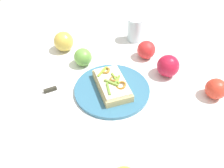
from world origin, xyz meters
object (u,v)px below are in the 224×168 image
sandwich (112,84)px  drinking_glass (135,30)px  apple_5 (83,57)px  plate (112,89)px  apple_4 (64,41)px  knife (46,91)px  apple_2 (146,50)px  apple_3 (168,66)px  apple_1 (216,89)px

sandwich → drinking_glass: bearing=144.3°
drinking_glass → apple_5: bearing=-177.4°
plate → apple_4: bearing=91.9°
knife → apple_2: bearing=-176.4°
apple_2 → drinking_glass: size_ratio=0.71×
plate → apple_2: apple_2 is taller
plate → apple_5: size_ratio=3.75×
sandwich → drinking_glass: drinking_glass is taller
plate → apple_3: bearing=-14.3°
plate → sandwich: size_ratio=1.39×
apple_3 → apple_4: size_ratio=1.00×
apple_1 → apple_2: 0.31m
plate → apple_4: 0.33m
apple_1 → apple_3: size_ratio=0.85×
apple_5 → apple_4: bearing=94.7°
plate → apple_3: (0.22, -0.06, 0.04)m
sandwich → knife: 0.23m
sandwich → apple_5: size_ratio=2.70×
apple_4 → knife: (-0.18, -0.19, -0.04)m
apple_1 → drinking_glass: 0.44m
knife → drinking_glass: bearing=-160.0°
apple_1 → apple_3: 0.18m
apple_1 → knife: bearing=141.0°
apple_2 → apple_3: 0.13m
sandwich → apple_4: bearing=-159.5°
apple_1 → apple_5: 0.50m
apple_4 → knife: bearing=-132.9°
plate → apple_2: bearing=17.6°
plate → apple_3: apple_3 is taller
apple_3 → knife: bearing=155.2°
plate → apple_1: 0.35m
apple_3 → drinking_glass: drinking_glass is taller
apple_3 → apple_2: bearing=84.7°
apple_1 → apple_4: (-0.27, 0.56, 0.01)m
sandwich → drinking_glass: size_ratio=1.84×
sandwich → apple_1: 0.35m
plate → knife: bearing=145.0°
apple_1 → apple_5: same height
apple_4 → plate: bearing=-88.1°
knife → apple_5: bearing=-151.8°
apple_5 → drinking_glass: 0.28m
apple_4 → sandwich: bearing=-88.1°
sandwich → apple_2: size_ratio=2.57×
apple_4 → drinking_glass: size_ratio=0.80×
apple_1 → apple_5: bearing=121.8°
apple_4 → drinking_glass: 0.32m
apple_3 → apple_5: apple_3 is taller
apple_1 → apple_4: bearing=116.1°
sandwich → apple_4: size_ratio=2.29×
drinking_glass → apple_3: bearing=-103.5°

